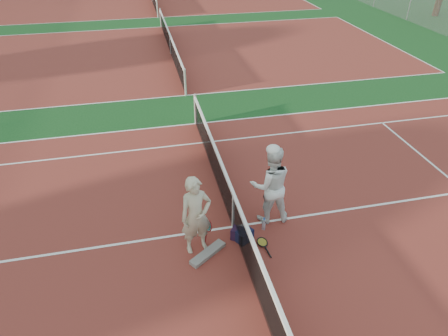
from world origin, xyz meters
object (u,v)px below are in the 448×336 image
object	(u,v)px
net_main	(233,210)
sports_bag_navy	(244,236)
sports_bag_purple	(239,234)
racket_red	(208,231)
water_bottle	(264,224)
player_a	(196,216)
player_b	(271,185)
racket_black_held	(267,204)
racket_spare	(262,242)

from	to	relation	value
net_main	sports_bag_navy	world-z (taller)	net_main
sports_bag_purple	racket_red	bearing A→B (deg)	173.33
sports_bag_navy	water_bottle	distance (m)	0.60
sports_bag_navy	player_a	bearing A→B (deg)	-179.39
player_b	racket_red	distance (m)	1.79
racket_red	sports_bag_purple	size ratio (longest dim) A/B	1.68
sports_bag_navy	sports_bag_purple	distance (m)	0.12
player_a	net_main	bearing A→B (deg)	17.76
net_main	sports_bag_navy	bearing A→B (deg)	-73.66
racket_black_held	sports_bag_navy	bearing A→B (deg)	7.57
player_b	sports_bag_purple	world-z (taller)	player_b
racket_black_held	water_bottle	world-z (taller)	racket_black_held
player_a	racket_spare	bearing A→B (deg)	-18.00
sports_bag_purple	water_bottle	distance (m)	0.67
player_b	racket_spare	distance (m)	1.33
racket_red	sports_bag_navy	size ratio (longest dim) A/B	1.58
player_b	water_bottle	world-z (taller)	player_b
player_b	racket_red	bearing A→B (deg)	21.59
water_bottle	player_b	bearing A→B (deg)	57.81
player_a	racket_spare	distance (m)	1.72
sports_bag_purple	water_bottle	xyz separation A→B (m)	(0.64, 0.19, 0.01)
racket_red	net_main	bearing A→B (deg)	-6.94
player_a	racket_black_held	xyz separation A→B (m)	(1.86, 0.81, -0.65)
racket_black_held	player_a	bearing A→B (deg)	-14.56
player_b	water_bottle	size ratio (longest dim) A/B	6.62
sports_bag_navy	racket_red	bearing A→B (deg)	169.16
racket_black_held	racket_spare	size ratio (longest dim) A/B	0.98
sports_bag_navy	racket_spare	bearing A→B (deg)	-28.27
player_a	water_bottle	xyz separation A→B (m)	(1.62, 0.28, -0.79)
player_b	racket_black_held	size ratio (longest dim) A/B	3.39
racket_black_held	sports_bag_navy	size ratio (longest dim) A/B	1.58
net_main	sports_bag_purple	distance (m)	0.56
racket_red	sports_bag_purple	distance (m)	0.73
player_b	racket_black_held	bearing A→B (deg)	-88.35
racket_spare	sports_bag_purple	distance (m)	0.55
racket_red	racket_black_held	bearing A→B (deg)	-12.16
racket_spare	sports_bag_navy	world-z (taller)	sports_bag_navy
player_a	water_bottle	bearing A→B (deg)	-1.05
net_main	racket_black_held	bearing A→B (deg)	18.10
sports_bag_purple	player_b	bearing A→B (deg)	32.80
net_main	racket_spare	bearing A→B (deg)	-53.53
player_b	net_main	bearing A→B (deg)	13.25
racket_spare	water_bottle	bearing A→B (deg)	-28.01
water_bottle	racket_black_held	bearing A→B (deg)	65.69
net_main	water_bottle	size ratio (longest dim) A/B	36.60
racket_spare	player_a	bearing A→B (deg)	75.13
net_main	sports_bag_purple	size ratio (longest dim) A/B	31.33
net_main	sports_bag_navy	distance (m)	0.63
sports_bag_navy	water_bottle	xyz separation A→B (m)	(0.54, 0.26, 0.00)
net_main	player_b	bearing A→B (deg)	8.54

